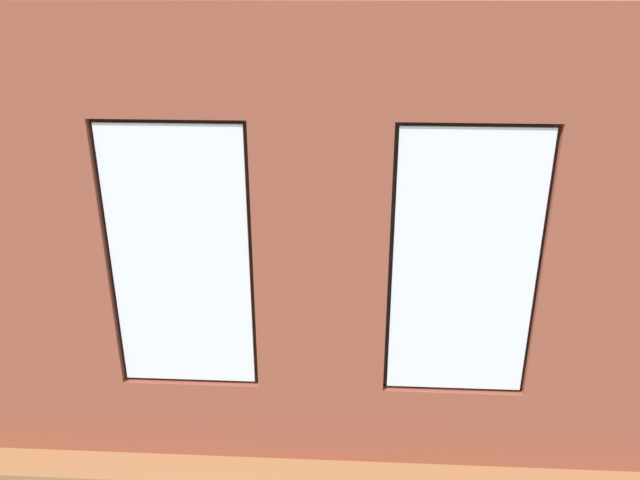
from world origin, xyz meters
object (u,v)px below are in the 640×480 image
object	(u,v)px
table_plant_small	(308,261)
remote_silver	(300,266)
cup_ceramic	(287,259)
coffee_table	(300,271)
tv_flatscreen	(92,245)
media_console	(99,293)
couch_by_window	(333,372)
couch_left	(553,322)
potted_plant_corner_near_left	(515,202)
remote_gray	(266,270)
papasan_chair	(326,227)
potted_plant_beside_window_right	(172,325)
remote_black	(331,262)
potted_plant_near_tv	(107,280)
potted_plant_mid_room_small	(425,266)

from	to	relation	value
table_plant_small	remote_silver	size ratio (longest dim) A/B	1.46
cup_ceramic	coffee_table	bearing A→B (deg)	149.06
coffee_table	remote_silver	distance (m)	0.06
coffee_table	tv_flatscreen	bearing A→B (deg)	12.58
table_plant_small	tv_flatscreen	world-z (taller)	tv_flatscreen
coffee_table	media_console	world-z (taller)	media_console
couch_by_window	couch_left	xyz separation A→B (m)	(-2.19, -0.99, -0.00)
couch_left	potted_plant_corner_near_left	xyz separation A→B (m)	(-0.16, -2.51, 0.42)
remote_gray	remote_silver	xyz separation A→B (m)	(-0.39, -0.12, 0.00)
couch_by_window	papasan_chair	size ratio (longest dim) A/B	1.70
remote_silver	potted_plant_beside_window_right	xyz separation A→B (m)	(0.90, 2.10, 0.40)
cup_ceramic	tv_flatscreen	world-z (taller)	tv_flatscreen
remote_black	potted_plant_corner_near_left	size ratio (longest dim) A/B	0.14
couch_by_window	potted_plant_corner_near_left	bearing A→B (deg)	-123.80
coffee_table	potted_plant_beside_window_right	world-z (taller)	potted_plant_beside_window_right
couch_left	media_console	world-z (taller)	couch_left
couch_left	potted_plant_near_tv	xyz separation A→B (m)	(4.35, 0.44, 0.57)
media_console	potted_plant_corner_near_left	distance (m)	5.45
papasan_chair	potted_plant_corner_near_left	bearing A→B (deg)	-173.41
papasan_chair	potted_plant_beside_window_right	distance (m)	3.53
media_console	potted_plant_mid_room_small	bearing A→B (deg)	-168.43
cup_ceramic	potted_plant_corner_near_left	distance (m)	3.30
table_plant_small	remote_black	bearing A→B (deg)	-135.75
coffee_table	papasan_chair	xyz separation A→B (m)	(-0.24, -1.22, 0.09)
remote_silver	tv_flatscreen	world-z (taller)	tv_flatscreen
remote_silver	cup_ceramic	bearing A→B (deg)	-159.96
table_plant_small	remote_silver	bearing A→B (deg)	-50.17
remote_black	potted_plant_mid_room_small	xyz separation A→B (m)	(-1.12, -0.12, -0.07)
remote_silver	tv_flatscreen	bearing A→B (deg)	-116.44
remote_black	media_console	size ratio (longest dim) A/B	0.18
couch_left	table_plant_small	size ratio (longest dim) A/B	8.65
papasan_chair	potted_plant_near_tv	size ratio (longest dim) A/B	0.75
remote_black	potted_plant_mid_room_small	size ratio (longest dim) A/B	0.34
remote_gray	potted_plant_beside_window_right	world-z (taller)	potted_plant_beside_window_right
remote_black	remote_silver	size ratio (longest dim) A/B	1.00
table_plant_small	papasan_chair	world-z (taller)	papasan_chair
remote_silver	coffee_table	bearing A→B (deg)	77.54
remote_gray	remote_silver	size ratio (longest dim) A/B	1.00
couch_by_window	potted_plant_mid_room_small	distance (m)	2.47
potted_plant_corner_near_left	table_plant_small	bearing A→B (deg)	31.15
couch_by_window	tv_flatscreen	xyz separation A→B (m)	(2.69, -1.49, 0.53)
couch_left	media_console	size ratio (longest dim) A/B	2.25
couch_left	cup_ceramic	world-z (taller)	couch_left
couch_by_window	papasan_chair	world-z (taller)	couch_by_window
couch_by_window	remote_gray	xyz separation A→B (m)	(0.84, -1.87, 0.09)
cup_ceramic	table_plant_small	distance (m)	0.35
potted_plant_near_tv	papasan_chair	bearing A→B (deg)	-126.17
potted_plant_mid_room_small	potted_plant_beside_window_right	size ratio (longest dim) A/B	0.36
remote_black	table_plant_small	bearing A→B (deg)	-82.37
tv_flatscreen	remote_gray	bearing A→B (deg)	-168.30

